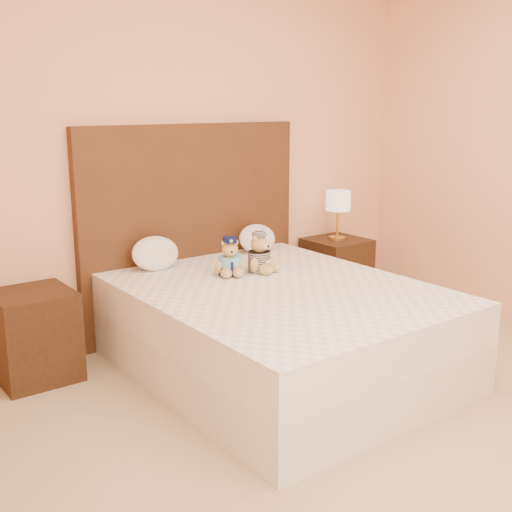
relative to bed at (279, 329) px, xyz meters
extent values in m
cube|color=#C0B089|center=(0.00, -1.20, -0.28)|extent=(4.00, 4.50, 0.00)
cube|color=#F5B085|center=(0.00, 1.05, 1.07)|extent=(4.00, 0.04, 2.70)
cube|color=white|center=(0.00, 0.00, -0.13)|extent=(1.60, 2.00, 0.30)
cube|color=white|center=(0.00, 0.00, 0.15)|extent=(1.60, 2.00, 0.25)
cube|color=#482A15|center=(0.00, 1.01, 0.47)|extent=(1.75, 0.08, 1.50)
cube|color=#322110|center=(-1.25, 0.80, 0.00)|extent=(0.45, 0.45, 0.55)
cube|color=#322110|center=(1.25, 0.80, 0.00)|extent=(0.45, 0.45, 0.55)
cylinder|color=gold|center=(1.25, 0.80, 0.28)|extent=(0.14, 0.14, 0.02)
cylinder|color=gold|center=(1.25, 0.80, 0.41)|extent=(0.02, 0.02, 0.26)
cylinder|color=beige|center=(1.25, 0.80, 0.59)|extent=(0.20, 0.20, 0.16)
ellipsoid|color=white|center=(-0.40, 0.83, 0.40)|extent=(0.34, 0.22, 0.24)
ellipsoid|color=white|center=(0.45, 0.83, 0.39)|extent=(0.32, 0.21, 0.23)
camera|label=1|loc=(-2.36, -2.93, 1.38)|focal=45.00mm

